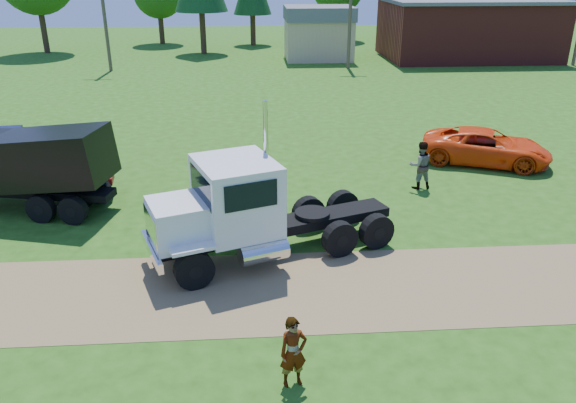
{
  "coord_description": "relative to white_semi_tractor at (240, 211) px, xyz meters",
  "views": [
    {
      "loc": [
        -2.45,
        -13.31,
        8.37
      ],
      "look_at": [
        -1.37,
        2.5,
        1.6
      ],
      "focal_mm": 35.0,
      "sensor_mm": 36.0,
      "label": 1
    }
  ],
  "objects": [
    {
      "name": "tan_shed",
      "position": [
        6.83,
        38.08,
        0.83
      ],
      "size": [
        6.2,
        5.4,
        4.7
      ],
      "color": "tan",
      "rests_on": "ground"
    },
    {
      "name": "navy_truck",
      "position": [
        -8.44,
        4.92,
        -0.21
      ],
      "size": [
        6.4,
        2.86,
        2.71
      ],
      "rotation": [
        0.0,
        0.0,
        0.12
      ],
      "color": "maroon",
      "rests_on": "ground"
    },
    {
      "name": "spectator_a",
      "position": [
        1.14,
        -5.66,
        -0.77
      ],
      "size": [
        0.68,
        0.53,
        1.65
      ],
      "primitive_type": "imported",
      "rotation": [
        0.0,
        0.0,
        0.26
      ],
      "color": "#999999",
      "rests_on": "ground"
    },
    {
      "name": "orange_pickup",
      "position": [
        10.87,
        8.14,
        -0.83
      ],
      "size": [
        6.1,
        4.45,
        1.54
      ],
      "primitive_type": "imported",
      "rotation": [
        0.0,
        0.0,
        1.19
      ],
      "color": "#E43D0A",
      "rests_on": "ground"
    },
    {
      "name": "black_dump_truck",
      "position": [
        -7.88,
        4.28,
        0.14
      ],
      "size": [
        7.44,
        3.57,
        3.15
      ],
      "rotation": [
        0.0,
        0.0,
        -0.21
      ],
      "color": "black",
      "rests_on": "ground"
    },
    {
      "name": "white_semi_tractor",
      "position": [
        0.0,
        0.0,
        0.0
      ],
      "size": [
        7.84,
        4.86,
        4.67
      ],
      "rotation": [
        0.0,
        0.0,
        0.35
      ],
      "color": "black",
      "rests_on": "ground"
    },
    {
      "name": "spectator_b",
      "position": [
        7.04,
        5.37,
        -0.63
      ],
      "size": [
        1.01,
        0.83,
        1.93
      ],
      "primitive_type": "imported",
      "rotation": [
        0.0,
        0.0,
        3.25
      ],
      "color": "#999999",
      "rests_on": "ground"
    },
    {
      "name": "ground",
      "position": [
        2.83,
        -1.92,
        -1.6
      ],
      "size": [
        140.0,
        140.0,
        0.0
      ],
      "primitive_type": "plane",
      "color": "#234910",
      "rests_on": "ground"
    },
    {
      "name": "brick_building",
      "position": [
        20.83,
        38.08,
        1.06
      ],
      "size": [
        15.4,
        10.4,
        5.3
      ],
      "color": "maroon",
      "rests_on": "ground"
    },
    {
      "name": "dirt_track",
      "position": [
        2.83,
        -1.92,
        -1.59
      ],
      "size": [
        120.0,
        4.2,
        0.01
      ],
      "primitive_type": "cube",
      "color": "olive",
      "rests_on": "ground"
    },
    {
      "name": "utility_poles",
      "position": [
        8.83,
        33.08,
        3.12
      ],
      "size": [
        42.2,
        0.28,
        9.0
      ],
      "color": "#4F402C",
      "rests_on": "ground"
    }
  ]
}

